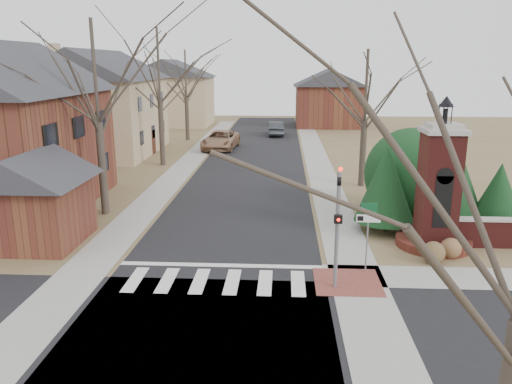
# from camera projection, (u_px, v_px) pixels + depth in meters

# --- Properties ---
(ground) EXTENTS (120.00, 120.00, 0.00)m
(ground) POSITION_uv_depth(u_px,v_px,m) (213.00, 291.00, 17.47)
(ground) COLOR brown
(ground) RESTS_ON ground
(main_street) EXTENTS (8.00, 70.00, 0.01)m
(main_street) POSITION_uv_depth(u_px,v_px,m) (252.00, 166.00, 38.73)
(main_street) COLOR black
(main_street) RESTS_ON ground
(cross_street) EXTENTS (120.00, 8.00, 0.01)m
(cross_street) POSITION_uv_depth(u_px,v_px,m) (199.00, 337.00, 14.57)
(cross_street) COLOR black
(cross_street) RESTS_ON ground
(crosswalk_zone) EXTENTS (8.00, 2.20, 0.02)m
(crosswalk_zone) POSITION_uv_depth(u_px,v_px,m) (216.00, 281.00, 18.24)
(crosswalk_zone) COLOR silver
(crosswalk_zone) RESTS_ON ground
(stop_bar) EXTENTS (8.00, 0.35, 0.02)m
(stop_bar) POSITION_uv_depth(u_px,v_px,m) (221.00, 265.00, 19.69)
(stop_bar) COLOR silver
(stop_bar) RESTS_ON ground
(sidewalk_right_main) EXTENTS (2.00, 60.00, 0.02)m
(sidewalk_right_main) POSITION_uv_depth(u_px,v_px,m) (319.00, 166.00, 38.45)
(sidewalk_right_main) COLOR gray
(sidewalk_right_main) RESTS_ON ground
(sidewalk_left) EXTENTS (2.00, 60.00, 0.02)m
(sidewalk_left) POSITION_uv_depth(u_px,v_px,m) (186.00, 165.00, 39.00)
(sidewalk_left) COLOR gray
(sidewalk_left) RESTS_ON ground
(curb_apron) EXTENTS (2.40, 2.40, 0.02)m
(curb_apron) POSITION_uv_depth(u_px,v_px,m) (347.00, 282.00, 18.18)
(curb_apron) COLOR brown
(curb_apron) RESTS_ON ground
(traffic_signal_pole) EXTENTS (0.28, 0.41, 4.50)m
(traffic_signal_pole) POSITION_uv_depth(u_px,v_px,m) (338.00, 218.00, 17.14)
(traffic_signal_pole) COLOR slate
(traffic_signal_pole) RESTS_ON ground
(sign_post) EXTENTS (0.90, 0.07, 2.75)m
(sign_post) POSITION_uv_depth(u_px,v_px,m) (368.00, 224.00, 18.60)
(sign_post) COLOR slate
(sign_post) RESTS_ON ground
(brick_gate_monument) EXTENTS (3.20, 3.20, 6.47)m
(brick_gate_monument) POSITION_uv_depth(u_px,v_px,m) (437.00, 198.00, 21.27)
(brick_gate_monument) COLOR #551C19
(brick_gate_monument) RESTS_ON ground
(house_stucco_left) EXTENTS (9.80, 12.80, 9.28)m
(house_stucco_left) POSITION_uv_depth(u_px,v_px,m) (100.00, 101.00, 43.12)
(house_stucco_left) COLOR tan
(house_stucco_left) RESTS_ON ground
(garage_left) EXTENTS (4.80, 4.80, 4.29)m
(garage_left) POSITION_uv_depth(u_px,v_px,m) (32.00, 194.00, 21.70)
(garage_left) COLOR brown
(garage_left) RESTS_ON ground
(house_distant_left) EXTENTS (10.80, 8.80, 8.53)m
(house_distant_left) POSITION_uv_depth(u_px,v_px,m) (171.00, 91.00, 63.42)
(house_distant_left) COLOR tan
(house_distant_left) RESTS_ON ground
(house_distant_right) EXTENTS (8.80, 8.80, 7.30)m
(house_distant_right) POSITION_uv_depth(u_px,v_px,m) (328.00, 97.00, 62.51)
(house_distant_right) COLOR brown
(house_distant_right) RESTS_ON ground
(evergreen_near) EXTENTS (2.80, 2.80, 4.10)m
(evergreen_near) POSITION_uv_depth(u_px,v_px,m) (386.00, 184.00, 23.27)
(evergreen_near) COLOR #473D33
(evergreen_near) RESTS_ON ground
(evergreen_mid) EXTENTS (3.40, 3.40, 4.70)m
(evergreen_mid) POSITION_uv_depth(u_px,v_px,m) (450.00, 173.00, 24.18)
(evergreen_mid) COLOR #473D33
(evergreen_mid) RESTS_ON ground
(evergreen_far) EXTENTS (2.40, 2.40, 3.30)m
(evergreen_far) POSITION_uv_depth(u_px,v_px,m) (499.00, 192.00, 23.29)
(evergreen_far) COLOR #473D33
(evergreen_far) RESTS_ON ground
(evergreen_mass) EXTENTS (4.80, 4.80, 4.80)m
(evergreen_mass) POSITION_uv_depth(u_px,v_px,m) (412.00, 171.00, 25.57)
(evergreen_mass) COLOR #10321A
(evergreen_mass) RESTS_ON ground
(bare_tree_0) EXTENTS (8.05, 8.05, 11.15)m
(bare_tree_0) POSITION_uv_depth(u_px,v_px,m) (94.00, 64.00, 24.60)
(bare_tree_0) COLOR #473D33
(bare_tree_0) RESTS_ON ground
(bare_tree_1) EXTENTS (8.40, 8.40, 11.64)m
(bare_tree_1) POSITION_uv_depth(u_px,v_px,m) (158.00, 59.00, 37.08)
(bare_tree_1) COLOR #473D33
(bare_tree_1) RESTS_ON ground
(bare_tree_2) EXTENTS (7.35, 7.35, 10.19)m
(bare_tree_2) POSITION_uv_depth(u_px,v_px,m) (185.00, 70.00, 49.93)
(bare_tree_2) COLOR #473D33
(bare_tree_2) RESTS_ON ground
(bare_tree_3) EXTENTS (7.00, 7.00, 9.70)m
(bare_tree_3) POSITION_uv_depth(u_px,v_px,m) (367.00, 81.00, 30.85)
(bare_tree_3) COLOR #473D33
(bare_tree_3) RESTS_ON ground
(pickup_truck) EXTENTS (3.34, 6.30, 1.69)m
(pickup_truck) POSITION_uv_depth(u_px,v_px,m) (221.00, 140.00, 46.10)
(pickup_truck) COLOR #9E7556
(pickup_truck) RESTS_ON ground
(distant_car) EXTENTS (1.70, 4.63, 1.52)m
(distant_car) POSITION_uv_depth(u_px,v_px,m) (276.00, 129.00, 54.78)
(distant_car) COLOR #32363A
(distant_car) RESTS_ON ground
(dry_shrub_left) EXTENTS (0.90, 0.90, 0.90)m
(dry_shrub_left) POSITION_uv_depth(u_px,v_px,m) (434.00, 253.00, 19.81)
(dry_shrub_left) COLOR brown
(dry_shrub_left) RESTS_ON ground
(dry_shrub_right) EXTENTS (0.85, 0.85, 0.85)m
(dry_shrub_right) POSITION_uv_depth(u_px,v_px,m) (451.00, 248.00, 20.36)
(dry_shrub_right) COLOR brown
(dry_shrub_right) RESTS_ON ground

